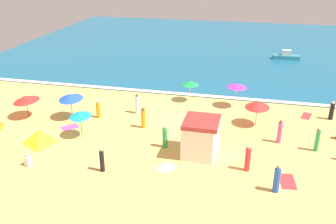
{
  "coord_description": "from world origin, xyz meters",
  "views": [
    {
      "loc": [
        5.28,
        -28.67,
        13.46
      ],
      "look_at": [
        -1.37,
        -0.16,
        0.8
      ],
      "focal_mm": 39.96,
      "sensor_mm": 36.0,
      "label": 1
    }
  ],
  "objects": [
    {
      "name": "ground_plane",
      "position": [
        0.0,
        0.0,
        0.0
      ],
      "size": [
        60.0,
        60.0,
        0.0
      ],
      "primitive_type": "plane",
      "color": "#EDBC60"
    },
    {
      "name": "ocean_water",
      "position": [
        0.0,
        28.0,
        0.05
      ],
      "size": [
        60.0,
        44.0,
        0.1
      ],
      "primitive_type": "cube",
      "color": "#196084",
      "rests_on": "ground_plane"
    },
    {
      "name": "wave_breaker_foam",
      "position": [
        0.0,
        6.3,
        0.1
      ],
      "size": [
        57.0,
        0.7,
        0.01
      ],
      "primitive_type": "cube",
      "color": "white",
      "rests_on": "ocean_water"
    },
    {
      "name": "lifeguard_cabana",
      "position": [
        2.21,
        -5.3,
        1.38
      ],
      "size": [
        2.47,
        2.75,
        2.72
      ],
      "color": "white",
      "rests_on": "ground_plane"
    },
    {
      "name": "beach_umbrella_0",
      "position": [
        5.99,
        0.63,
        1.84
      ],
      "size": [
        2.64,
        2.66,
        2.15
      ],
      "color": "#4C3823",
      "rests_on": "ground_plane"
    },
    {
      "name": "beach_umbrella_1",
      "position": [
        -9.6,
        -1.57,
        2.02
      ],
      "size": [
        2.47,
        2.5,
        2.36
      ],
      "color": "#4C3823",
      "rests_on": "ground_plane"
    },
    {
      "name": "beach_umbrella_3",
      "position": [
        4.09,
        4.27,
        2.11
      ],
      "size": [
        2.58,
        2.58,
        2.31
      ],
      "color": "silver",
      "rests_on": "ground_plane"
    },
    {
      "name": "beach_umbrella_4",
      "position": [
        -7.26,
        -4.66,
        1.91
      ],
      "size": [
        1.89,
        1.91,
        2.2
      ],
      "color": "#4C3823",
      "rests_on": "ground_plane"
    },
    {
      "name": "beach_umbrella_5",
      "position": [
        -0.33,
        4.78,
        1.84
      ],
      "size": [
        2.28,
        2.28,
        2.05
      ],
      "color": "silver",
      "rests_on": "ground_plane"
    },
    {
      "name": "beach_umbrella_6",
      "position": [
        -13.5,
        -2.22,
        1.76
      ],
      "size": [
        3.16,
        3.16,
        2.12
      ],
      "color": "#4C3823",
      "rests_on": "ground_plane"
    },
    {
      "name": "beach_tent",
      "position": [
        -9.96,
        -6.26,
        0.54
      ],
      "size": [
        2.71,
        2.89,
        1.07
      ],
      "color": "yellow",
      "rests_on": "ground_plane"
    },
    {
      "name": "beachgoer_0",
      "position": [
        -3.78,
        -8.96,
        0.81
      ],
      "size": [
        0.4,
        0.4,
        1.71
      ],
      "color": "black",
      "rests_on": "ground_plane"
    },
    {
      "name": "beachgoer_1",
      "position": [
        12.32,
        3.31,
        0.79
      ],
      "size": [
        0.52,
        0.52,
        1.69
      ],
      "color": "black",
      "rests_on": "ground_plane"
    },
    {
      "name": "beachgoer_3",
      "position": [
        -3.02,
        -1.97,
        0.85
      ],
      "size": [
        0.54,
        0.54,
        1.8
      ],
      "color": "orange",
      "rests_on": "ground_plane"
    },
    {
      "name": "beachgoer_4",
      "position": [
        7.76,
        -2.13,
        0.88
      ],
      "size": [
        0.41,
        0.41,
        1.86
      ],
      "color": "#D84CA5",
      "rests_on": "ground_plane"
    },
    {
      "name": "beachgoer_5",
      "position": [
        7.34,
        -8.74,
        0.84
      ],
      "size": [
        0.54,
        0.54,
        1.81
      ],
      "color": "blue",
      "rests_on": "ground_plane"
    },
    {
      "name": "beachgoer_6",
      "position": [
        -7.44,
        -0.87,
        0.74
      ],
      "size": [
        0.48,
        0.48,
        1.6
      ],
      "color": "orange",
      "rests_on": "ground_plane"
    },
    {
      "name": "beachgoer_7",
      "position": [
        -0.51,
        -4.82,
        0.81
      ],
      "size": [
        0.5,
        0.5,
        1.75
      ],
      "color": "green",
      "rests_on": "ground_plane"
    },
    {
      "name": "beachgoer_8",
      "position": [
        -8.98,
        -9.45,
        0.38
      ],
      "size": [
        0.47,
        0.47,
        0.88
      ],
      "color": "white",
      "rests_on": "ground_plane"
    },
    {
      "name": "beachgoer_9",
      "position": [
        -4.41,
        0.79,
        0.87
      ],
      "size": [
        0.45,
        0.45,
        1.84
      ],
      "color": "white",
      "rests_on": "ground_plane"
    },
    {
      "name": "beachgoer_11",
      "position": [
        5.55,
        -6.7,
        0.89
      ],
      "size": [
        0.49,
        0.49,
        1.89
      ],
      "color": "red",
      "rests_on": "ground_plane"
    },
    {
      "name": "beachgoer_12",
      "position": [
        10.36,
        -2.86,
        0.89
      ],
      "size": [
        0.39,
        0.39,
        1.88
      ],
      "color": "green",
      "rests_on": "ground_plane"
    },
    {
      "name": "beach_towel_0",
      "position": [
        0.27,
        -7.6,
        0.01
      ],
      "size": [
        1.46,
        1.54,
        0.01
      ],
      "color": "white",
      "rests_on": "ground_plane"
    },
    {
      "name": "beach_towel_1",
      "position": [
        -9.01,
        -3.31,
        0.01
      ],
      "size": [
        1.64,
        1.63,
        0.01
      ],
      "color": "#D84CA5",
      "rests_on": "ground_plane"
    },
    {
      "name": "beach_towel_2",
      "position": [
        10.36,
        3.56,
        0.01
      ],
      "size": [
        1.19,
        1.78,
        0.01
      ],
      "color": "red",
      "rests_on": "ground_plane"
    },
    {
      "name": "beach_towel_3",
      "position": [
        8.13,
        -7.46,
        0.01
      ],
      "size": [
        1.11,
        1.88,
        0.01
      ],
      "color": "red",
      "rests_on": "ground_plane"
    },
    {
      "name": "small_boat_0",
      "position": [
        9.6,
        22.47,
        0.5
      ],
      "size": [
        3.54,
        1.27,
        1.25
      ],
      "color": "teal",
      "rests_on": "ocean_water"
    }
  ]
}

